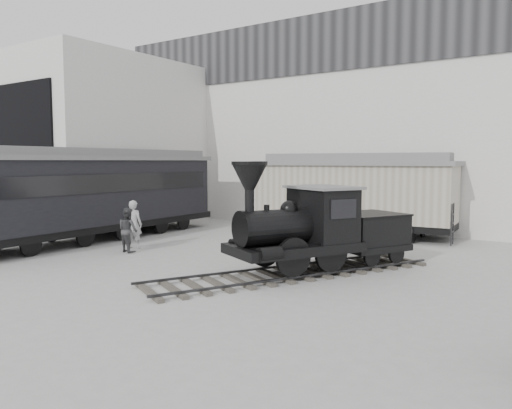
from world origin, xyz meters
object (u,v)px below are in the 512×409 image
Objects in this scene: boxcar at (353,192)px; visitor_a at (133,224)px; passenger_coach at (96,194)px; visitor_b at (128,230)px; locomotive at (314,233)px.

boxcar reaches higher than visitor_a.
boxcar is 4.94× the size of visitor_a.
boxcar is 0.68× the size of passenger_coach.
visitor_b is at bearing 99.17° from visitor_a.
visitor_b is at bearing -124.99° from boxcar.
visitor_a is (-5.74, -8.28, -1.04)m from boxcar.
visitor_a is 1.13× the size of visitor_b.
visitor_b is at bearing -21.90° from passenger_coach.
locomotive is 0.99× the size of boxcar.
passenger_coach is at bearing -10.25° from visitor_b.
passenger_coach is 8.17× the size of visitor_b.
boxcar is 5.59× the size of visitor_b.
boxcar reaches higher than locomotive.
boxcar is 10.46m from visitor_b.
visitor_a reaches higher than visitor_b.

